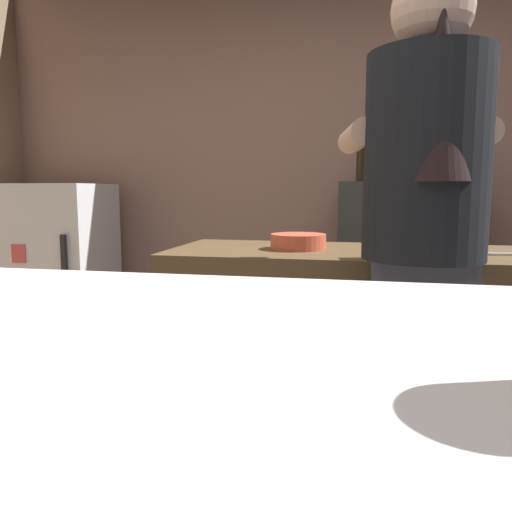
{
  "coord_description": "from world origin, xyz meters",
  "views": [
    {
      "loc": [
        0.03,
        -1.33,
        1.12
      ],
      "look_at": [
        -0.09,
        -0.75,
        1.05
      ],
      "focal_mm": 35.26,
      "sensor_mm": 36.0,
      "label": 1
    }
  ],
  "objects_px": {
    "mixing_bowl": "(298,241)",
    "bottle_hot_sauce": "(454,164)",
    "chefs_knife": "(492,254)",
    "bottle_olive_oil": "(458,166)",
    "bottle_soy": "(362,165)",
    "mini_fridge": "(59,269)",
    "bartender": "(423,237)"
  },
  "relations": [
    {
      "from": "mixing_bowl",
      "to": "bottle_olive_oil",
      "type": "bearing_deg",
      "value": 59.86
    },
    {
      "from": "mini_fridge",
      "to": "mixing_bowl",
      "type": "xyz_separation_m",
      "value": [
        1.81,
        -1.15,
        0.34
      ]
    },
    {
      "from": "chefs_knife",
      "to": "bottle_olive_oil",
      "type": "relative_size",
      "value": 0.98
    },
    {
      "from": "mini_fridge",
      "to": "bartender",
      "type": "relative_size",
      "value": 0.68
    },
    {
      "from": "bottle_olive_oil",
      "to": "bottle_soy",
      "type": "distance_m",
      "value": 0.6
    },
    {
      "from": "chefs_knife",
      "to": "bottle_olive_oil",
      "type": "height_order",
      "value": "bottle_olive_oil"
    },
    {
      "from": "bartender",
      "to": "bottle_olive_oil",
      "type": "xyz_separation_m",
      "value": [
        0.4,
        1.85,
        0.28
      ]
    },
    {
      "from": "mini_fridge",
      "to": "bottle_olive_oil",
      "type": "height_order",
      "value": "bottle_olive_oil"
    },
    {
      "from": "mini_fridge",
      "to": "bottle_hot_sauce",
      "type": "relative_size",
      "value": 4.41
    },
    {
      "from": "chefs_knife",
      "to": "bottle_soy",
      "type": "height_order",
      "value": "bottle_soy"
    },
    {
      "from": "bottle_hot_sauce",
      "to": "bottle_olive_oil",
      "type": "bearing_deg",
      "value": 70.82
    },
    {
      "from": "mixing_bowl",
      "to": "bottle_soy",
      "type": "bearing_deg",
      "value": 79.56
    },
    {
      "from": "bartender",
      "to": "mixing_bowl",
      "type": "relative_size",
      "value": 8.01
    },
    {
      "from": "bartender",
      "to": "bottle_soy",
      "type": "xyz_separation_m",
      "value": [
        -0.18,
        1.69,
        0.29
      ]
    },
    {
      "from": "chefs_knife",
      "to": "bottle_soy",
      "type": "relative_size",
      "value": 0.91
    },
    {
      "from": "chefs_knife",
      "to": "bartender",
      "type": "bearing_deg",
      "value": -130.08
    },
    {
      "from": "bottle_soy",
      "to": "bartender",
      "type": "bearing_deg",
      "value": -83.86
    },
    {
      "from": "bartender",
      "to": "mixing_bowl",
      "type": "bearing_deg",
      "value": 33.26
    },
    {
      "from": "mixing_bowl",
      "to": "bottle_hot_sauce",
      "type": "bearing_deg",
      "value": 58.82
    },
    {
      "from": "bartender",
      "to": "chefs_knife",
      "type": "height_order",
      "value": "bartender"
    },
    {
      "from": "mini_fridge",
      "to": "bottle_olive_oil",
      "type": "relative_size",
      "value": 4.81
    },
    {
      "from": "chefs_knife",
      "to": "bottle_olive_oil",
      "type": "bearing_deg",
      "value": 79.69
    },
    {
      "from": "bottle_hot_sauce",
      "to": "bottle_olive_oil",
      "type": "distance_m",
      "value": 0.14
    },
    {
      "from": "mini_fridge",
      "to": "bartender",
      "type": "xyz_separation_m",
      "value": [
        2.22,
        -1.6,
        0.41
      ]
    },
    {
      "from": "chefs_knife",
      "to": "bottle_soy",
      "type": "xyz_separation_m",
      "value": [
        -0.46,
        1.29,
        0.38
      ]
    },
    {
      "from": "bottle_hot_sauce",
      "to": "bottle_soy",
      "type": "bearing_deg",
      "value": -177.95
    },
    {
      "from": "mixing_bowl",
      "to": "bottle_hot_sauce",
      "type": "xyz_separation_m",
      "value": [
        0.76,
        1.26,
        0.36
      ]
    },
    {
      "from": "bottle_hot_sauce",
      "to": "bottle_olive_oil",
      "type": "xyz_separation_m",
      "value": [
        0.05,
        0.13,
        -0.01
      ]
    },
    {
      "from": "chefs_knife",
      "to": "bottle_olive_oil",
      "type": "distance_m",
      "value": 1.49
    },
    {
      "from": "bottle_olive_oil",
      "to": "bottle_soy",
      "type": "relative_size",
      "value": 0.93
    },
    {
      "from": "bartender",
      "to": "chefs_knife",
      "type": "xyz_separation_m",
      "value": [
        0.28,
        0.41,
        -0.09
      ]
    },
    {
      "from": "mini_fridge",
      "to": "bottle_soy",
      "type": "height_order",
      "value": "bottle_soy"
    }
  ]
}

